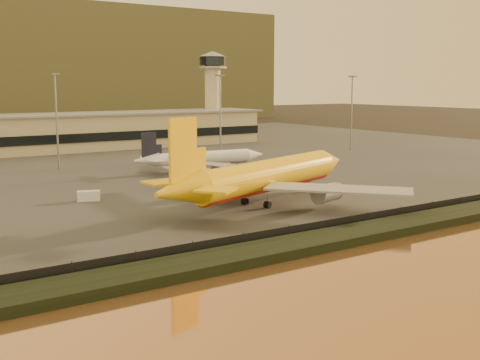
% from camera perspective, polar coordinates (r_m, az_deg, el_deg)
% --- Properties ---
extents(ground, '(900.00, 900.00, 0.00)m').
position_cam_1_polar(ground, '(101.50, 2.68, -3.87)').
color(ground, black).
rests_on(ground, ground).
extents(embankment, '(320.00, 7.00, 1.40)m').
position_cam_1_polar(embankment, '(88.73, 9.31, -5.41)').
color(embankment, black).
rests_on(embankment, ground).
extents(tarmac, '(320.00, 220.00, 0.20)m').
position_cam_1_polar(tarmac, '(185.32, -15.24, 1.74)').
color(tarmac, '#2D2D2D').
rests_on(tarmac, ground).
extents(perimeter_fence, '(300.00, 0.05, 2.20)m').
position_cam_1_polar(perimeter_fence, '(91.43, 7.59, -4.55)').
color(perimeter_fence, black).
rests_on(perimeter_fence, tarmac).
extents(terminal_building, '(202.00, 25.00, 12.60)m').
position_cam_1_polar(terminal_building, '(210.13, -21.81, 3.93)').
color(terminal_building, tan).
rests_on(terminal_building, tarmac).
extents(control_tower, '(11.20, 11.20, 35.50)m').
position_cam_1_polar(control_tower, '(246.76, -2.60, 8.81)').
color(control_tower, tan).
rests_on(control_tower, tarmac).
extents(apron_light_masts, '(152.20, 12.20, 25.40)m').
position_cam_1_polar(apron_light_masts, '(171.26, -8.47, 6.63)').
color(apron_light_masts, slate).
rests_on(apron_light_masts, tarmac).
extents(dhl_cargo_jet, '(56.84, 54.12, 17.41)m').
position_cam_1_polar(dhl_cargo_jet, '(113.77, 2.45, 0.31)').
color(dhl_cargo_jet, '#EDB40C').
rests_on(dhl_cargo_jet, tarmac).
extents(white_narrowbody_jet, '(37.02, 35.93, 10.63)m').
position_cam_1_polar(white_narrowbody_jet, '(158.21, -3.62, 2.03)').
color(white_narrowbody_jet, white).
rests_on(white_narrowbody_jet, tarmac).
extents(gse_vehicle_yellow, '(4.16, 2.77, 1.72)m').
position_cam_1_polar(gse_vehicle_yellow, '(127.89, -1.23, -0.68)').
color(gse_vehicle_yellow, '#EDB40C').
rests_on(gse_vehicle_yellow, tarmac).
extents(gse_vehicle_white, '(4.75, 3.34, 1.95)m').
position_cam_1_polar(gse_vehicle_white, '(120.90, -14.16, -1.47)').
color(gse_vehicle_white, white).
rests_on(gse_vehicle_white, tarmac).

